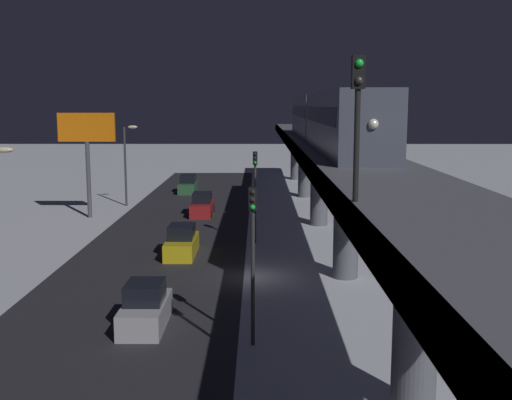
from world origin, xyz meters
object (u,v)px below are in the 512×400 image
at_px(sedan_silver, 145,308).
at_px(traffic_light_mid, 255,184).
at_px(rail_signal, 358,103).
at_px(sedan_yellow, 182,243).
at_px(sedan_green, 188,185).
at_px(commercial_billboard, 87,138).
at_px(traffic_light_near, 253,243).
at_px(subway_train, 326,117).
at_px(sedan_red, 202,206).

relative_size(sedan_silver, traffic_light_mid, 0.65).
height_order(rail_signal, sedan_yellow, rail_signal).
bearing_deg(sedan_silver, sedan_yellow, 90.00).
height_order(sedan_green, commercial_billboard, commercial_billboard).
bearing_deg(sedan_yellow, traffic_light_mid, 36.60).
xyz_separation_m(sedan_green, traffic_light_near, (-7.50, 44.09, 3.40)).
height_order(traffic_light_near, traffic_light_mid, same).
distance_m(subway_train, rail_signal, 27.82).
relative_size(sedan_red, traffic_light_near, 0.74).
xyz_separation_m(sedan_red, traffic_light_near, (-4.70, 30.04, 3.41)).
relative_size(sedan_red, traffic_light_mid, 0.74).
bearing_deg(traffic_light_near, traffic_light_mid, -90.00).
bearing_deg(traffic_light_mid, sedan_green, -73.54).
distance_m(sedan_silver, commercial_billboard, 28.85).
relative_size(sedan_yellow, sedan_silver, 1.13).
xyz_separation_m(subway_train, traffic_light_near, (5.08, 20.97, -4.47)).
bearing_deg(traffic_light_mid, subway_train, -155.95).
height_order(subway_train, commercial_billboard, subway_train).
bearing_deg(traffic_light_near, rail_signal, 113.43).
distance_m(rail_signal, commercial_billboard, 39.47).
xyz_separation_m(rail_signal, commercial_billboard, (17.14, -35.45, -2.79)).
relative_size(sedan_red, sedan_yellow, 1.01).
height_order(sedan_silver, sedan_green, same).
distance_m(sedan_green, commercial_billboard, 17.84).
distance_m(rail_signal, sedan_green, 52.64).
bearing_deg(sedan_silver, traffic_light_mid, 74.15).
bearing_deg(sedan_green, sedan_red, 101.27).
distance_m(sedan_yellow, traffic_light_near, 16.28).
bearing_deg(sedan_yellow, commercial_billboard, 125.22).
relative_size(sedan_green, traffic_light_near, 0.71).
distance_m(rail_signal, sedan_red, 38.60).
distance_m(subway_train, traffic_light_near, 22.04).
relative_size(subway_train, sedan_silver, 8.88).
height_order(sedan_silver, commercial_billboard, commercial_billboard).
bearing_deg(sedan_green, rail_signal, 101.59).
xyz_separation_m(sedan_yellow, traffic_light_near, (-4.70, 15.21, 3.40)).
bearing_deg(traffic_light_near, sedan_green, -80.35).
distance_m(sedan_red, sedan_green, 14.33).
bearing_deg(sedan_red, sedan_silver, -90.00).
distance_m(sedan_green, traffic_light_mid, 26.69).
bearing_deg(sedan_silver, subway_train, 62.54).
xyz_separation_m(subway_train, sedan_red, (9.78, -9.07, -7.89)).
xyz_separation_m(rail_signal, sedan_green, (10.42, -50.84, -8.82)).
bearing_deg(commercial_billboard, subway_train, 158.18).
height_order(sedan_yellow, traffic_light_near, traffic_light_near).
relative_size(traffic_light_near, commercial_billboard, 0.72).
xyz_separation_m(sedan_red, sedan_green, (2.80, -14.05, 0.01)).
distance_m(traffic_light_near, traffic_light_mid, 18.70).
distance_m(sedan_green, traffic_light_near, 44.85).
bearing_deg(subway_train, sedan_green, -61.45).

